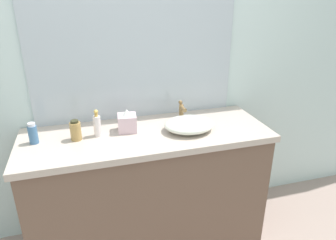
{
  "coord_description": "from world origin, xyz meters",
  "views": [
    {
      "loc": [
        -0.33,
        -1.42,
        1.76
      ],
      "look_at": [
        0.2,
        0.37,
        0.97
      ],
      "focal_mm": 33.2,
      "sensor_mm": 36.0,
      "label": 1
    }
  ],
  "objects_px": {
    "lotion_bottle": "(76,131)",
    "tissue_box": "(127,122)",
    "sink_basin": "(189,124)",
    "perfume_bottle": "(33,134)",
    "soap_dispenser": "(97,125)"
  },
  "relations": [
    {
      "from": "perfume_bottle",
      "to": "lotion_bottle",
      "type": "bearing_deg",
      "value": -5.09
    },
    {
      "from": "soap_dispenser",
      "to": "tissue_box",
      "type": "xyz_separation_m",
      "value": [
        0.19,
        0.02,
        -0.01
      ]
    },
    {
      "from": "sink_basin",
      "to": "soap_dispenser",
      "type": "bearing_deg",
      "value": 171.81
    },
    {
      "from": "soap_dispenser",
      "to": "lotion_bottle",
      "type": "xyz_separation_m",
      "value": [
        -0.13,
        -0.02,
        -0.01
      ]
    },
    {
      "from": "sink_basin",
      "to": "tissue_box",
      "type": "height_order",
      "value": "tissue_box"
    },
    {
      "from": "sink_basin",
      "to": "tissue_box",
      "type": "relative_size",
      "value": 2.19
    },
    {
      "from": "soap_dispenser",
      "to": "perfume_bottle",
      "type": "bearing_deg",
      "value": 179.42
    },
    {
      "from": "sink_basin",
      "to": "perfume_bottle",
      "type": "height_order",
      "value": "perfume_bottle"
    },
    {
      "from": "lotion_bottle",
      "to": "perfume_bottle",
      "type": "xyz_separation_m",
      "value": [
        -0.25,
        0.02,
        0.0
      ]
    },
    {
      "from": "soap_dispenser",
      "to": "perfume_bottle",
      "type": "relative_size",
      "value": 1.35
    },
    {
      "from": "sink_basin",
      "to": "perfume_bottle",
      "type": "bearing_deg",
      "value": 174.78
    },
    {
      "from": "sink_basin",
      "to": "lotion_bottle",
      "type": "xyz_separation_m",
      "value": [
        -0.72,
        0.07,
        0.02
      ]
    },
    {
      "from": "sink_basin",
      "to": "soap_dispenser",
      "type": "height_order",
      "value": "soap_dispenser"
    },
    {
      "from": "sink_basin",
      "to": "soap_dispenser",
      "type": "distance_m",
      "value": 0.6
    },
    {
      "from": "lotion_bottle",
      "to": "tissue_box",
      "type": "bearing_deg",
      "value": 7.19
    }
  ]
}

